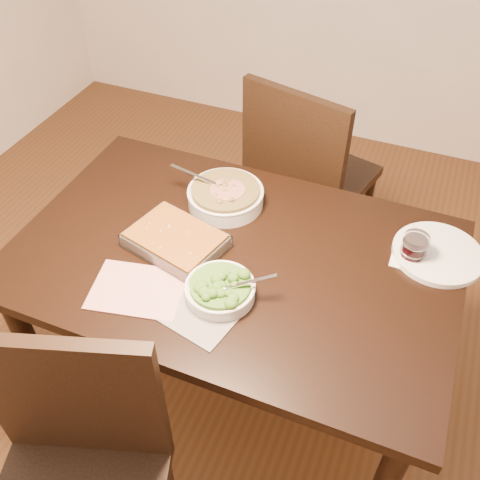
{
  "coord_description": "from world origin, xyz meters",
  "views": [
    {
      "loc": [
        0.47,
        -1.1,
        1.96
      ],
      "look_at": [
        0.01,
        0.02,
        0.8
      ],
      "focal_mm": 40.0,
      "sensor_mm": 36.0,
      "label": 1
    }
  ],
  "objects_px": {
    "baking_dish": "(176,240)",
    "dinner_plate": "(438,254)",
    "stew_bowl": "(226,195)",
    "chair_near": "(76,477)",
    "wine_tumbler": "(414,247)",
    "broccoli_bowl": "(220,289)",
    "table": "(234,274)",
    "chair_far": "(305,173)"
  },
  "relations": [
    {
      "from": "chair_near",
      "to": "chair_far",
      "type": "bearing_deg",
      "value": 65.65
    },
    {
      "from": "table",
      "to": "chair_far",
      "type": "xyz_separation_m",
      "value": [
        0.02,
        0.75,
        -0.1
      ]
    },
    {
      "from": "stew_bowl",
      "to": "wine_tumbler",
      "type": "xyz_separation_m",
      "value": [
        0.65,
        -0.03,
        0.01
      ]
    },
    {
      "from": "stew_bowl",
      "to": "baking_dish",
      "type": "bearing_deg",
      "value": -103.78
    },
    {
      "from": "stew_bowl",
      "to": "chair_far",
      "type": "distance_m",
      "value": 0.6
    },
    {
      "from": "dinner_plate",
      "to": "chair_near",
      "type": "bearing_deg",
      "value": -127.79
    },
    {
      "from": "dinner_plate",
      "to": "chair_near",
      "type": "relative_size",
      "value": 0.29
    },
    {
      "from": "baking_dish",
      "to": "chair_near",
      "type": "bearing_deg",
      "value": -72.09
    },
    {
      "from": "stew_bowl",
      "to": "dinner_plate",
      "type": "xyz_separation_m",
      "value": [
        0.72,
        0.02,
        -0.03
      ]
    },
    {
      "from": "chair_far",
      "to": "broccoli_bowl",
      "type": "bearing_deg",
      "value": 105.09
    },
    {
      "from": "baking_dish",
      "to": "dinner_plate",
      "type": "relative_size",
      "value": 1.2
    },
    {
      "from": "stew_bowl",
      "to": "wine_tumbler",
      "type": "distance_m",
      "value": 0.65
    },
    {
      "from": "wine_tumbler",
      "to": "baking_dish",
      "type": "bearing_deg",
      "value": -162.09
    },
    {
      "from": "stew_bowl",
      "to": "chair_far",
      "type": "relative_size",
      "value": 0.3
    },
    {
      "from": "wine_tumbler",
      "to": "dinner_plate",
      "type": "relative_size",
      "value": 0.32
    },
    {
      "from": "broccoli_bowl",
      "to": "chair_near",
      "type": "height_order",
      "value": "chair_near"
    },
    {
      "from": "chair_near",
      "to": "wine_tumbler",
      "type": "bearing_deg",
      "value": 35.92
    },
    {
      "from": "stew_bowl",
      "to": "baking_dish",
      "type": "height_order",
      "value": "stew_bowl"
    },
    {
      "from": "dinner_plate",
      "to": "table",
      "type": "bearing_deg",
      "value": -158.61
    },
    {
      "from": "stew_bowl",
      "to": "chair_near",
      "type": "xyz_separation_m",
      "value": [
        -0.02,
        -0.95,
        -0.24
      ]
    },
    {
      "from": "wine_tumbler",
      "to": "chair_near",
      "type": "relative_size",
      "value": 0.09
    },
    {
      "from": "broccoli_bowl",
      "to": "baking_dish",
      "type": "distance_m",
      "value": 0.26
    },
    {
      "from": "stew_bowl",
      "to": "dinner_plate",
      "type": "distance_m",
      "value": 0.72
    },
    {
      "from": "chair_far",
      "to": "table",
      "type": "bearing_deg",
      "value": 102.93
    },
    {
      "from": "broccoli_bowl",
      "to": "baking_dish",
      "type": "relative_size",
      "value": 0.66
    },
    {
      "from": "wine_tumbler",
      "to": "dinner_plate",
      "type": "height_order",
      "value": "wine_tumbler"
    },
    {
      "from": "table",
      "to": "baking_dish",
      "type": "distance_m",
      "value": 0.22
    },
    {
      "from": "broccoli_bowl",
      "to": "chair_far",
      "type": "bearing_deg",
      "value": 90.62
    },
    {
      "from": "broccoli_bowl",
      "to": "dinner_plate",
      "type": "bearing_deg",
      "value": 35.75
    },
    {
      "from": "stew_bowl",
      "to": "baking_dish",
      "type": "distance_m",
      "value": 0.26
    },
    {
      "from": "baking_dish",
      "to": "wine_tumbler",
      "type": "bearing_deg",
      "value": 32.52
    },
    {
      "from": "broccoli_bowl",
      "to": "chair_far",
      "type": "relative_size",
      "value": 0.23
    },
    {
      "from": "broccoli_bowl",
      "to": "dinner_plate",
      "type": "distance_m",
      "value": 0.7
    },
    {
      "from": "baking_dish",
      "to": "chair_near",
      "type": "height_order",
      "value": "chair_near"
    },
    {
      "from": "baking_dish",
      "to": "dinner_plate",
      "type": "height_order",
      "value": "baking_dish"
    },
    {
      "from": "broccoli_bowl",
      "to": "baking_dish",
      "type": "xyz_separation_m",
      "value": [
        -0.22,
        0.14,
        -0.0
      ]
    },
    {
      "from": "dinner_plate",
      "to": "chair_far",
      "type": "height_order",
      "value": "chair_far"
    },
    {
      "from": "stew_bowl",
      "to": "chair_near",
      "type": "distance_m",
      "value": 0.98
    },
    {
      "from": "baking_dish",
      "to": "chair_near",
      "type": "relative_size",
      "value": 0.35
    },
    {
      "from": "stew_bowl",
      "to": "chair_near",
      "type": "bearing_deg",
      "value": -91.42
    },
    {
      "from": "dinner_plate",
      "to": "broccoli_bowl",
      "type": "bearing_deg",
      "value": -144.25
    },
    {
      "from": "broccoli_bowl",
      "to": "baking_dish",
      "type": "bearing_deg",
      "value": 147.52
    }
  ]
}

